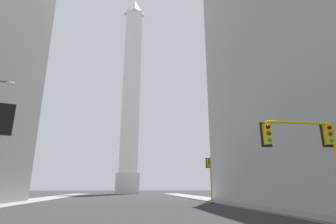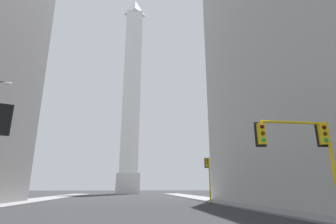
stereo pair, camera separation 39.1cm
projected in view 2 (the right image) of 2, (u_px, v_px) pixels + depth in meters
sidewalk_left at (3, 204)px, 30.67m from camera, size 5.00×106.43×0.15m
sidewalk_right at (231, 203)px, 34.36m from camera, size 5.00×106.43×0.15m
obelisk at (132, 91)px, 96.58m from camera, size 7.70×7.70×75.76m
traffic_light_near_right at (306, 145)px, 13.71m from camera, size 4.27×0.52×5.41m
traffic_light_mid_right at (208, 173)px, 34.62m from camera, size 0.78×0.50×5.85m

